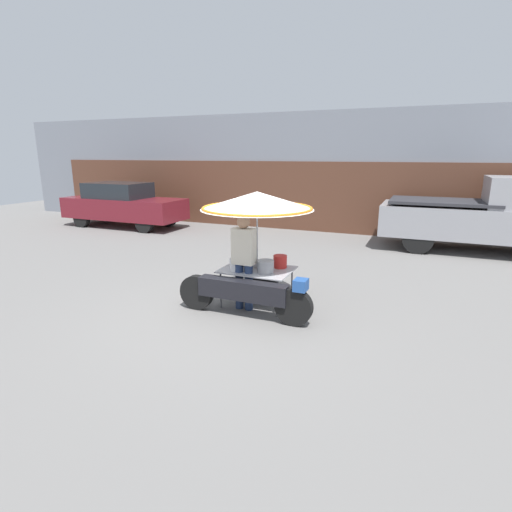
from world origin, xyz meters
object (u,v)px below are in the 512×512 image
at_px(vendor_motorcycle_cart, 256,220).
at_px(potted_plant, 114,209).
at_px(vendor_person, 244,257).
at_px(parked_car, 123,204).
at_px(pickup_truck, 490,217).

height_order(vendor_motorcycle_cart, potted_plant, vendor_motorcycle_cart).
bearing_deg(vendor_person, parked_car, 142.91).
bearing_deg(parked_car, vendor_motorcycle_cart, -35.61).
distance_m(vendor_person, pickup_truck, 7.71).
relative_size(vendor_person, potted_plant, 2.20).
relative_size(parked_car, potted_plant, 6.13).
bearing_deg(potted_plant, pickup_truck, -2.86).
bearing_deg(potted_plant, vendor_motorcycle_cart, -36.01).
xyz_separation_m(vendor_motorcycle_cart, vendor_person, (-0.13, -0.21, -0.63)).
distance_m(vendor_person, parked_car, 9.50).
height_order(vendor_person, parked_car, vendor_person).
bearing_deg(potted_plant, vendor_person, -37.22).
relative_size(vendor_person, pickup_truck, 0.31).
relative_size(parked_car, pickup_truck, 0.87).
height_order(pickup_truck, potted_plant, pickup_truck).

